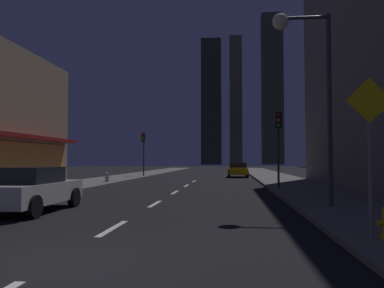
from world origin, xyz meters
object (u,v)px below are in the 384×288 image
(street_lamp_right, at_px, (304,61))
(pedestrian_crossing_sign, at_px, (370,143))
(car_parked_near, at_px, (30,189))
(fire_hydrant_far_left, at_px, (107,177))
(traffic_light_far_left, at_px, (143,144))
(car_parked_far, at_px, (238,170))
(traffic_light_near_right, at_px, (278,132))

(street_lamp_right, xyz_separation_m, pedestrian_crossing_sign, (0.22, -5.36, -3.05))
(car_parked_near, height_order, fire_hydrant_far_left, car_parked_near)
(car_parked_near, bearing_deg, fire_hydrant_far_left, 98.92)
(traffic_light_far_left, relative_size, street_lamp_right, 0.64)
(street_lamp_right, distance_m, pedestrian_crossing_sign, 6.17)
(car_parked_near, bearing_deg, pedestrian_crossing_sign, -23.32)
(car_parked_far, bearing_deg, pedestrian_crossing_sign, -86.19)
(car_parked_far, relative_size, fire_hydrant_far_left, 6.48)
(traffic_light_far_left, xyz_separation_m, street_lamp_right, (10.88, -22.87, 1.87))
(car_parked_near, xyz_separation_m, pedestrian_crossing_sign, (9.20, -3.97, 1.28))
(traffic_light_near_right, bearing_deg, car_parked_far, 96.51)
(street_lamp_right, bearing_deg, traffic_light_far_left, 115.44)
(traffic_light_near_right, relative_size, pedestrian_crossing_sign, 1.33)
(car_parked_near, relative_size, pedestrian_crossing_sign, 1.34)
(pedestrian_crossing_sign, bearing_deg, fire_hydrant_far_left, 121.70)
(traffic_light_far_left, distance_m, pedestrian_crossing_sign, 30.36)
(fire_hydrant_far_left, bearing_deg, street_lamp_right, -49.62)
(car_parked_far, height_order, fire_hydrant_far_left, car_parked_far)
(car_parked_near, relative_size, street_lamp_right, 0.64)
(fire_hydrant_far_left, distance_m, traffic_light_far_left, 10.00)
(traffic_light_far_left, bearing_deg, car_parked_near, -85.52)
(traffic_light_far_left, bearing_deg, pedestrian_crossing_sign, -68.54)
(traffic_light_far_left, xyz_separation_m, pedestrian_crossing_sign, (11.10, -28.23, -1.18))
(pedestrian_crossing_sign, bearing_deg, traffic_light_near_right, 90.43)
(fire_hydrant_far_left, xyz_separation_m, traffic_light_near_right, (11.40, -5.20, 2.74))
(street_lamp_right, bearing_deg, car_parked_far, 94.12)
(traffic_light_far_left, height_order, street_lamp_right, street_lamp_right)
(traffic_light_near_right, bearing_deg, fire_hydrant_far_left, 155.48)
(car_parked_far, bearing_deg, traffic_light_far_left, -168.60)
(traffic_light_far_left, bearing_deg, fire_hydrant_far_left, -92.38)
(car_parked_far, bearing_deg, street_lamp_right, -85.88)
(traffic_light_near_right, bearing_deg, traffic_light_far_left, 126.60)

